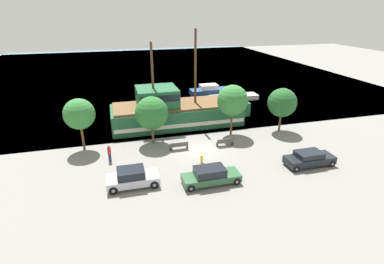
# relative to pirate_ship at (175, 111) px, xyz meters

# --- Properties ---
(ground_plane) EXTENTS (160.00, 160.00, 0.00)m
(ground_plane) POSITION_rel_pirate_ship_xyz_m (1.01, -7.76, -1.73)
(ground_plane) COLOR gray
(water_surface) EXTENTS (80.00, 80.00, 0.00)m
(water_surface) POSITION_rel_pirate_ship_xyz_m (1.01, 36.24, -1.73)
(water_surface) COLOR slate
(water_surface) RESTS_ON ground
(pirate_ship) EXTENTS (17.00, 5.58, 11.28)m
(pirate_ship) POSITION_rel_pirate_ship_xyz_m (0.00, 0.00, 0.00)
(pirate_ship) COLOR #1E5633
(pirate_ship) RESTS_ON water_surface
(moored_boat_dockside) EXTENTS (7.64, 2.16, 1.38)m
(moored_boat_dockside) POSITION_rel_pirate_ship_xyz_m (11.07, 8.12, -1.20)
(moored_boat_dockside) COLOR silver
(moored_boat_dockside) RESTS_ON water_surface
(moored_boat_outer) EXTENTS (7.15, 2.36, 1.75)m
(moored_boat_outer) POSITION_rel_pirate_ship_xyz_m (8.69, 11.90, -1.06)
(moored_boat_outer) COLOR navy
(moored_boat_outer) RESTS_ON water_surface
(parked_car_curb_front) EXTENTS (4.54, 1.82, 1.38)m
(parked_car_curb_front) POSITION_rel_pirate_ship_xyz_m (9.65, -13.45, -1.04)
(parked_car_curb_front) COLOR black
(parked_car_curb_front) RESTS_ON ground_plane
(parked_car_curb_mid) EXTENTS (4.77, 1.81, 1.45)m
(parked_car_curb_mid) POSITION_rel_pirate_ship_xyz_m (-0.02, -14.01, -1.02)
(parked_car_curb_mid) COLOR #2D5B38
(parked_car_curb_mid) RESTS_ON ground_plane
(parked_car_curb_rear) EXTENTS (4.15, 1.95, 1.53)m
(parked_car_curb_rear) POSITION_rel_pirate_ship_xyz_m (-6.25, -12.71, -0.97)
(parked_car_curb_rear) COLOR #B7BCC6
(parked_car_curb_rear) RESTS_ON ground_plane
(fire_hydrant) EXTENTS (0.42, 0.25, 0.76)m
(fire_hydrant) POSITION_rel_pirate_ship_xyz_m (0.31, -10.39, -1.32)
(fire_hydrant) COLOR yellow
(fire_hydrant) RESTS_ON ground_plane
(bench_promenade_east) EXTENTS (1.82, 0.45, 0.85)m
(bench_promenade_east) POSITION_rel_pirate_ship_xyz_m (3.72, -7.56, -1.28)
(bench_promenade_east) COLOR #4C4742
(bench_promenade_east) RESTS_ON ground_plane
(bench_promenade_west) EXTENTS (1.88, 0.45, 0.85)m
(bench_promenade_west) POSITION_rel_pirate_ship_xyz_m (-1.13, -7.17, -1.28)
(bench_promenade_west) COLOR #4C4742
(bench_promenade_west) RESTS_ON ground_plane
(pedestrian_walking_near) EXTENTS (0.32, 0.32, 1.66)m
(pedestrian_walking_near) POSITION_rel_pirate_ship_xyz_m (-7.96, -7.92, -0.89)
(pedestrian_walking_near) COLOR #232838
(pedestrian_walking_near) RESTS_ON ground_plane
(tree_row_east) EXTENTS (3.05, 3.05, 5.36)m
(tree_row_east) POSITION_rel_pirate_ship_xyz_m (-10.46, -4.60, 2.10)
(tree_row_east) COLOR brown
(tree_row_east) RESTS_ON ground_plane
(tree_row_mideast) EXTENTS (3.44, 3.44, 5.09)m
(tree_row_mideast) POSITION_rel_pirate_ship_xyz_m (-3.43, -4.79, 1.64)
(tree_row_mideast) COLOR brown
(tree_row_mideast) RESTS_ON ground_plane
(tree_row_midwest) EXTENTS (3.39, 3.39, 5.73)m
(tree_row_midwest) POSITION_rel_pirate_ship_xyz_m (5.49, -4.79, 2.30)
(tree_row_midwest) COLOR brown
(tree_row_midwest) RESTS_ON ground_plane
(tree_row_west) EXTENTS (3.28, 3.28, 5.09)m
(tree_row_west) POSITION_rel_pirate_ship_xyz_m (11.37, -5.29, 1.72)
(tree_row_west) COLOR brown
(tree_row_west) RESTS_ON ground_plane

